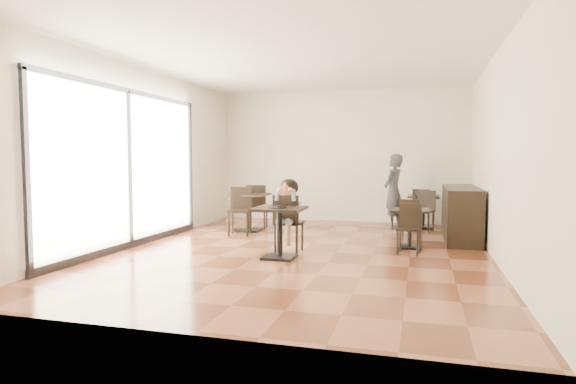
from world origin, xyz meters
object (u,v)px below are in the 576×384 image
(child_table, at_px, (279,233))
(child_chair, at_px, (289,223))
(chair_back_a, at_px, (423,208))
(chair_left_a, at_px, (257,206))
(cafe_table_mid, at_px, (410,229))
(chair_mid_a, at_px, (410,221))
(child, at_px, (289,216))
(adult_patron, at_px, (393,191))
(chair_left_b, at_px, (240,211))
(chair_back_b, at_px, (424,211))
(cafe_table_left, at_px, (249,212))
(chair_mid_b, at_px, (409,229))
(cafe_table_back, at_px, (423,212))

(child_table, xyz_separation_m, child_chair, (0.00, 0.55, 0.08))
(chair_back_a, bearing_deg, chair_left_a, 35.40)
(cafe_table_mid, bearing_deg, child_chair, -155.14)
(chair_left_a, bearing_deg, chair_mid_a, 151.59)
(chair_left_a, bearing_deg, child, 109.06)
(adult_patron, distance_m, chair_back_a, 0.88)
(child, distance_m, chair_left_b, 2.03)
(chair_left_a, xyz_separation_m, chair_back_b, (3.59, 0.40, -0.05))
(cafe_table_left, xyz_separation_m, chair_back_a, (3.59, 1.65, 0.03))
(cafe_table_mid, height_order, chair_mid_b, chair_mid_b)
(child_chair, bearing_deg, chair_mid_b, -169.94)
(child, relative_size, adult_patron, 0.73)
(cafe_table_left, xyz_separation_m, chair_mid_b, (3.35, -1.64, 0.00))
(chair_left_a, height_order, chair_back_b, chair_left_a)
(cafe_table_mid, bearing_deg, child_table, -143.15)
(child_chair, bearing_deg, chair_back_a, -120.80)
(chair_back_b, bearing_deg, cafe_table_left, -146.76)
(child_chair, distance_m, cafe_table_left, 2.45)
(chair_back_b, bearing_deg, chair_left_b, -138.91)
(child_chair, height_order, child, child)
(chair_back_a, height_order, chair_back_b, same)
(child_table, xyz_separation_m, chair_left_a, (-1.43, 3.08, 0.08))
(chair_back_a, bearing_deg, adult_patron, 52.93)
(chair_left_b, bearing_deg, adult_patron, 20.39)
(chair_mid_b, bearing_deg, cafe_table_mid, 96.36)
(chair_left_a, bearing_deg, cafe_table_mid, 143.54)
(adult_patron, xyz_separation_m, chair_mid_b, (0.41, -2.84, -0.42))
(chair_mid_a, bearing_deg, cafe_table_back, -90.12)
(child_table, height_order, chair_back_b, chair_back_b)
(child_table, height_order, cafe_table_mid, child_table)
(cafe_table_left, distance_m, chair_left_b, 0.56)
(cafe_table_back, distance_m, chair_back_a, 0.16)
(child, bearing_deg, chair_left_b, 134.88)
(child, bearing_deg, chair_back_a, 59.20)
(adult_patron, distance_m, chair_left_b, 3.44)
(chair_left_b, distance_m, chair_back_b, 3.89)
(child_table, distance_m, chair_mid_a, 2.77)
(chair_mid_b, bearing_deg, child, -163.57)
(cafe_table_mid, height_order, chair_left_a, chair_left_a)
(child_table, relative_size, child, 0.66)
(child_chair, distance_m, child, 0.12)
(adult_patron, relative_size, chair_back_a, 1.90)
(child, xyz_separation_m, chair_mid_a, (1.92, 1.44, -0.20))
(cafe_table_left, bearing_deg, adult_patron, 22.18)
(cafe_table_back, relative_size, chair_mid_b, 0.89)
(chair_mid_a, relative_size, chair_left_b, 0.84)
(chair_mid_a, bearing_deg, child_chair, 43.21)
(chair_mid_b, relative_size, chair_back_a, 0.94)
(chair_back_a, bearing_deg, child_chair, 77.63)
(chair_left_a, bearing_deg, cafe_table_back, -175.50)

